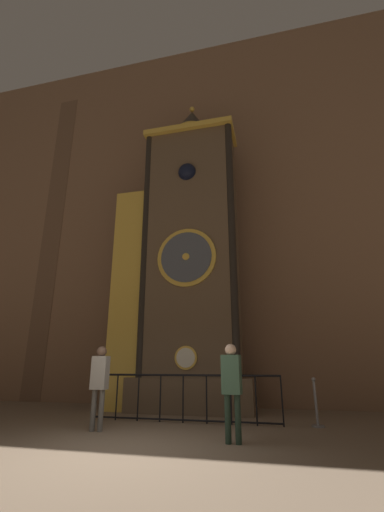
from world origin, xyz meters
TOP-DOWN VIEW (x-y plane):
  - ground_plane at (0.00, 0.00)m, footprint 28.00×28.00m
  - cathedral_back_wall at (-0.09, 6.47)m, footprint 24.00×0.32m
  - clock_tower at (-0.36, 4.95)m, footprint 4.47×1.77m
  - railing_fence at (0.25, 3.03)m, footprint 4.71×0.05m
  - visitor_near at (-1.21, 1.51)m, footprint 0.34×0.22m
  - visitor_far at (1.72, 1.02)m, footprint 0.36×0.26m
  - stanchion_post at (3.32, 3.20)m, footprint 0.28×0.28m

SIDE VIEW (x-z plane):
  - ground_plane at x=0.00m, z-range 0.00..0.00m
  - stanchion_post at x=3.32m, z-range -0.18..0.86m
  - railing_fence at x=0.25m, z-range 0.06..1.16m
  - visitor_far at x=1.72m, z-range 0.17..1.87m
  - visitor_near at x=-1.21m, z-range 0.18..1.89m
  - clock_tower at x=-0.36m, z-range -0.77..10.09m
  - cathedral_back_wall at x=-0.09m, z-range -0.01..15.27m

